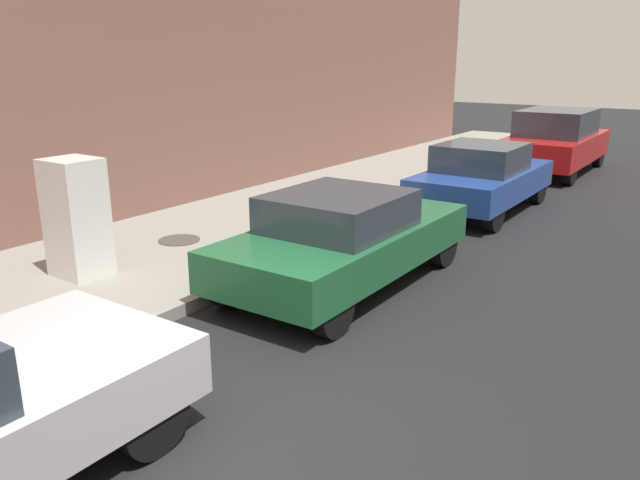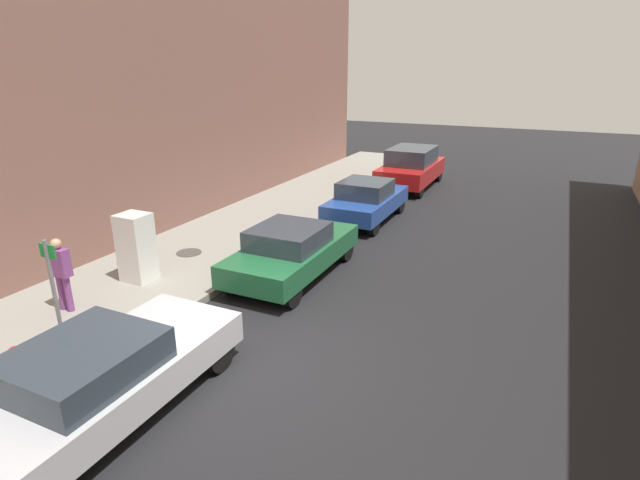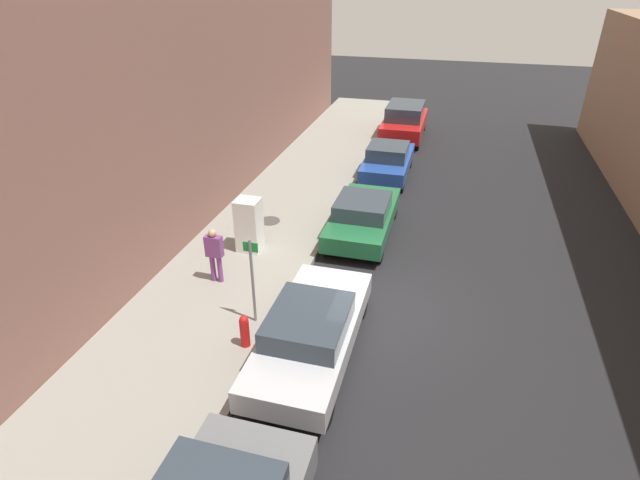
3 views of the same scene
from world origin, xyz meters
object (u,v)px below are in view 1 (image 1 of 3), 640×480
Objects in this scene: discarded_refrigerator at (77,218)px; parked_hatchback_blue at (482,177)px; parked_suv_red at (555,140)px; parked_sedan_green at (344,237)px.

parked_hatchback_blue is (3.11, 7.51, -0.26)m from discarded_refrigerator.
discarded_refrigerator is 13.54m from parked_suv_red.
parked_suv_red reaches higher than parked_sedan_green.
parked_sedan_green is at bearing 34.19° from discarded_refrigerator.
parked_hatchback_blue is 0.88× the size of parked_suv_red.
discarded_refrigerator is at bearing -103.29° from parked_suv_red.
parked_suv_red is at bearing 76.71° from discarded_refrigerator.
parked_hatchback_blue is at bearing -90.00° from parked_suv_red.
parked_hatchback_blue reaches higher than parked_sedan_green.
discarded_refrigerator is 0.41× the size of parked_hatchback_blue.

